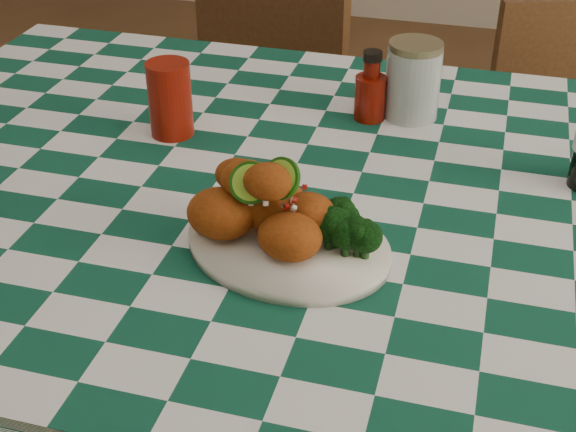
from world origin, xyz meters
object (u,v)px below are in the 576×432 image
(dining_table, at_px, (343,387))
(plate, at_px, (288,246))
(ketchup_bottle, at_px, (371,86))
(fried_chicken_pile, at_px, (271,201))
(mason_jar, at_px, (413,80))
(red_tumbler, at_px, (170,99))
(wooden_chair_left, at_px, (232,140))

(dining_table, xyz_separation_m, plate, (-0.05, -0.17, 0.40))
(ketchup_bottle, bearing_deg, plate, -94.01)
(fried_chicken_pile, distance_m, mason_jar, 0.46)
(dining_table, height_order, red_tumbler, red_tumbler)
(plate, relative_size, red_tumbler, 2.23)
(fried_chicken_pile, relative_size, ketchup_bottle, 1.43)
(plate, height_order, red_tumbler, red_tumbler)
(red_tumbler, xyz_separation_m, wooden_chair_left, (-0.11, 0.58, -0.38))
(dining_table, distance_m, plate, 0.44)
(red_tumbler, height_order, mason_jar, mason_jar)
(plate, relative_size, ketchup_bottle, 2.29)
(dining_table, relative_size, ketchup_bottle, 13.73)
(ketchup_bottle, bearing_deg, mason_jar, 22.23)
(dining_table, height_order, mason_jar, mason_jar)
(dining_table, bearing_deg, ketchup_bottle, 95.53)
(dining_table, distance_m, mason_jar, 0.54)
(red_tumbler, bearing_deg, wooden_chair_left, 100.46)
(fried_chicken_pile, height_order, red_tumbler, fried_chicken_pile)
(ketchup_bottle, xyz_separation_m, wooden_chair_left, (-0.41, 0.44, -0.38))
(dining_table, distance_m, red_tumbler, 0.57)
(fried_chicken_pile, xyz_separation_m, wooden_chair_left, (-0.36, 0.85, -0.39))
(dining_table, xyz_separation_m, red_tumbler, (-0.33, 0.11, 0.46))
(dining_table, xyz_separation_m, fried_chicken_pile, (-0.08, -0.17, 0.47))
(red_tumbler, xyz_separation_m, mason_jar, (0.37, 0.17, 0.00))
(ketchup_bottle, relative_size, mason_jar, 0.91)
(wooden_chair_left, bearing_deg, red_tumbler, -65.47)
(plate, height_order, mason_jar, mason_jar)
(ketchup_bottle, height_order, wooden_chair_left, wooden_chair_left)
(red_tumbler, relative_size, wooden_chair_left, 0.13)
(dining_table, bearing_deg, fried_chicken_pile, -114.69)
(red_tumbler, height_order, wooden_chair_left, wooden_chair_left)
(plate, height_order, wooden_chair_left, wooden_chair_left)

